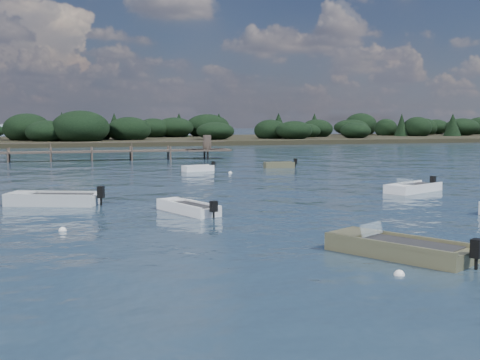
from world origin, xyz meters
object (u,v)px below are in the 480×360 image
object	(u,v)px
dinghy_mid_grey	(53,201)
dinghy_mid_white_b	(413,190)
dinghy_near_olive	(398,251)
tender_far_grey_b	(279,166)
dinghy_extra_a	(188,210)
tender_far_white	(198,170)

from	to	relation	value
dinghy_mid_grey	dinghy_mid_white_b	xyz separation A→B (m)	(21.58, -0.24, -0.03)
dinghy_near_olive	dinghy_mid_grey	size ratio (longest dim) A/B	0.96
dinghy_mid_white_b	tender_far_grey_b	world-z (taller)	dinghy_mid_white_b
dinghy_near_olive	dinghy_mid_grey	distance (m)	19.39
dinghy_extra_a	dinghy_near_olive	bearing A→B (deg)	-65.85
dinghy_mid_grey	dinghy_near_olive	bearing A→B (deg)	-54.17
dinghy_near_olive	dinghy_mid_grey	world-z (taller)	dinghy_mid_grey
tender_far_white	tender_far_grey_b	distance (m)	8.28
dinghy_mid_white_b	dinghy_extra_a	bearing A→B (deg)	-163.83
dinghy_extra_a	dinghy_mid_white_b	bearing A→B (deg)	16.17
tender_far_grey_b	dinghy_mid_grey	bearing A→B (deg)	-135.02
dinghy_extra_a	tender_far_grey_b	bearing A→B (deg)	61.21
dinghy_extra_a	tender_far_white	bearing A→B (deg)	76.84
dinghy_near_olive	tender_far_white	size ratio (longest dim) A/B	1.62
dinghy_near_olive	dinghy_mid_white_b	xyz separation A→B (m)	(10.22, 15.48, -0.02)
dinghy_near_olive	tender_far_white	bearing A→B (deg)	89.39
dinghy_extra_a	dinghy_mid_white_b	world-z (taller)	dinghy_mid_white_b
dinghy_mid_grey	tender_far_grey_b	size ratio (longest dim) A/B	1.64
dinghy_near_olive	dinghy_mid_white_b	bearing A→B (deg)	56.56
dinghy_extra_a	dinghy_mid_grey	size ratio (longest dim) A/B	0.84
dinghy_mid_grey	dinghy_mid_white_b	world-z (taller)	dinghy_mid_grey
dinghy_extra_a	tender_far_grey_b	size ratio (longest dim) A/B	1.38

